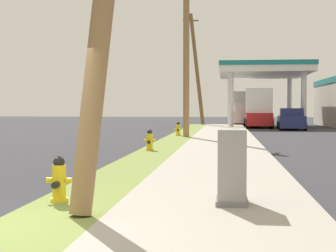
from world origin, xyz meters
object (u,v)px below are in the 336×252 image
utility_pole_background (197,68)px  truck_white_at_far_bay (242,109)px  truck_tan_at_forecourt (242,109)px  fire_hydrant_nearest (59,182)px  fire_hydrant_second (150,141)px  fire_hydrant_third (178,129)px  truck_red_on_apron (258,109)px  utility_cabinet (232,169)px  utility_pole_midground (186,49)px  car_navy_by_near_pump (291,120)px

utility_pole_background → truck_white_at_far_bay: utility_pole_background is taller
truck_tan_at_forecourt → fire_hydrant_nearest: bearing=-95.5°
fire_hydrant_nearest → fire_hydrant_second: size_ratio=1.00×
fire_hydrant_third → truck_red_on_apron: truck_red_on_apron is taller
fire_hydrant_second → utility_cabinet: bearing=-74.0°
fire_hydrant_nearest → fire_hydrant_third: same height
fire_hydrant_nearest → truck_red_on_apron: size_ratio=0.12×
utility_pole_midground → utility_pole_background: (-0.57, 19.24, 0.50)m
truck_red_on_apron → truck_white_at_far_bay: same height
fire_hydrant_second → truck_tan_at_forecourt: truck_tan_at_forecourt is taller
fire_hydrant_third → truck_white_at_far_bay: (4.09, 21.40, 1.04)m
fire_hydrant_nearest → truck_tan_at_forecourt: size_ratio=0.12×
utility_pole_midground → truck_white_at_far_bay: size_ratio=1.36×
fire_hydrant_third → truck_tan_at_forecourt: bearing=80.6°
utility_pole_background → utility_cabinet: size_ratio=8.29×
utility_pole_midground → truck_red_on_apron: 16.68m
fire_hydrant_third → truck_tan_at_forecourt: 25.66m
fire_hydrant_nearest → utility_pole_background: utility_pole_background is taller
fire_hydrant_nearest → utility_pole_midground: utility_pole_midground is taller
utility_pole_midground → utility_pole_background: size_ratio=0.90×
utility_pole_midground → truck_white_at_far_bay: utility_pole_midground is taller
car_navy_by_near_pump → fire_hydrant_second: bearing=-110.3°
fire_hydrant_second → utility_pole_background: (0.10, 27.51, 4.68)m
fire_hydrant_nearest → fire_hydrant_second: bearing=90.0°
utility_cabinet → truck_red_on_apron: bearing=85.8°
utility_cabinet → truck_tan_at_forecourt: bearing=88.0°
utility_cabinet → truck_tan_at_forecourt: truck_tan_at_forecourt is taller
utility_pole_midground → truck_tan_at_forecourt: size_ratio=1.37×
car_navy_by_near_pump → truck_white_at_far_bay: bearing=107.0°
utility_pole_background → truck_white_at_far_bay: bearing=39.5°
utility_pole_midground → truck_tan_at_forecourt: 26.97m
utility_cabinet → utility_pole_midground: bearing=96.7°
fire_hydrant_third → fire_hydrant_nearest: bearing=-90.4°
fire_hydrant_second → utility_pole_midground: bearing=85.4°
utility_cabinet → car_navy_by_near_pump: car_navy_by_near_pump is taller
utility_pole_background → utility_cabinet: (2.70, -37.28, -4.46)m
car_navy_by_near_pump → truck_tan_at_forecourt: 14.90m
utility_pole_background → truck_red_on_apron: bearing=-34.1°
truck_tan_at_forecourt → car_navy_by_near_pump: bearing=-77.8°
utility_pole_background → utility_cabinet: utility_pole_background is taller
fire_hydrant_second → truck_tan_at_forecourt: 35.10m
fire_hydrant_nearest → utility_cabinet: bearing=3.2°
truck_red_on_apron → truck_white_at_far_bay: 7.00m
fire_hydrant_second → truck_white_at_far_bay: 31.22m
car_navy_by_near_pump → utility_pole_midground: bearing=-119.6°
utility_pole_midground → car_navy_by_near_pump: utility_pole_midground is taller
fire_hydrant_nearest → utility_pole_background: size_ratio=0.08×
fire_hydrant_nearest → utility_pole_midground: bearing=87.9°
utility_pole_midground → truck_white_at_far_bay: (3.56, 22.64, -3.14)m
utility_pole_background → utility_cabinet: 37.65m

